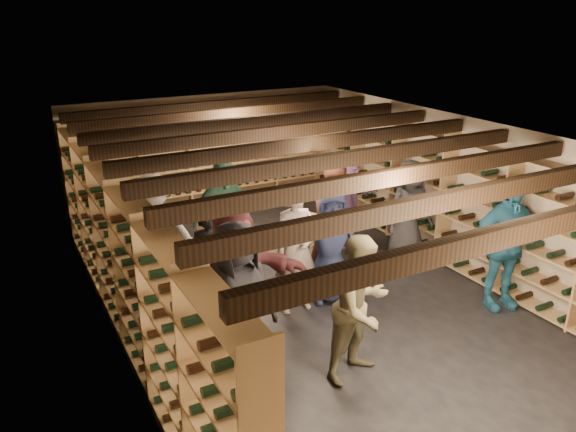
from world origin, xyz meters
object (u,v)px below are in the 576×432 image
at_px(person_6, 330,246).
at_px(person_11, 347,201).
at_px(person_10, 223,216).
at_px(person_0, 237,301).
at_px(person_2, 362,308).
at_px(person_8, 336,223).
at_px(person_12, 409,210).
at_px(person_5, 236,279).
at_px(crate_stack_right, 212,230).
at_px(crate_stack_left, 302,235).
at_px(person_9, 155,232).
at_px(person_1, 211,263).
at_px(person_7, 296,249).
at_px(crate_loose, 265,250).
at_px(person_4, 505,244).

bearing_deg(person_6, person_11, 73.10).
bearing_deg(person_10, person_0, -121.64).
bearing_deg(person_2, person_11, 42.95).
bearing_deg(person_8, person_12, 10.06).
xyz_separation_m(person_5, person_12, (3.55, 1.06, -0.08)).
distance_m(crate_stack_right, person_6, 2.88).
bearing_deg(person_5, person_10, 76.01).
bearing_deg(person_12, crate_stack_left, 150.13).
xyz_separation_m(crate_stack_left, person_0, (-2.30, -2.56, 0.59)).
xyz_separation_m(person_6, person_9, (-2.03, 1.57, 0.04)).
bearing_deg(person_10, person_2, -96.82).
bearing_deg(person_12, person_1, -173.11).
height_order(person_1, person_9, person_9).
xyz_separation_m(person_7, person_12, (2.46, 0.59, -0.06)).
relative_size(person_8, person_10, 1.01).
bearing_deg(person_6, crate_loose, 117.05).
bearing_deg(crate_stack_left, crate_stack_right, 135.64).
relative_size(person_5, person_11, 1.15).
xyz_separation_m(person_4, person_7, (-2.55, 1.29, -0.04)).
distance_m(crate_loose, person_12, 2.50).
xyz_separation_m(person_4, person_9, (-4.03, 2.86, -0.07)).
xyz_separation_m(person_1, person_11, (2.96, 1.14, 0.04)).
bearing_deg(person_6, person_0, -128.34).
bearing_deg(crate_stack_right, person_8, -63.25).
bearing_deg(person_11, person_7, -163.64).
bearing_deg(person_1, crate_loose, 57.21).
xyz_separation_m(person_0, person_2, (1.21, -0.66, -0.08)).
height_order(crate_stack_left, person_4, person_4).
bearing_deg(person_7, person_1, 155.69).
distance_m(person_0, person_7, 1.63).
relative_size(crate_stack_right, person_2, 0.34).
relative_size(person_9, person_10, 0.94).
xyz_separation_m(person_2, person_5, (-1.01, 1.17, 0.07)).
distance_m(person_4, person_9, 4.94).
xyz_separation_m(crate_stack_right, person_1, (-0.90, -2.29, 0.51)).
relative_size(person_6, person_12, 0.99).
bearing_deg(person_10, person_8, -51.17).
height_order(crate_stack_left, person_7, person_7).
bearing_deg(crate_stack_left, person_7, -122.61).
bearing_deg(person_5, person_7, 27.65).
height_order(person_2, person_4, person_4).
bearing_deg(person_1, person_5, -77.23).
bearing_deg(person_9, person_5, -62.97).
bearing_deg(person_6, person_2, -87.58).
bearing_deg(crate_stack_left, person_6, -106.19).
bearing_deg(crate_stack_right, person_2, -88.87).
xyz_separation_m(person_4, person_5, (-3.64, 0.82, -0.02)).
xyz_separation_m(person_1, person_10, (0.65, 1.14, 0.17)).
relative_size(crate_stack_right, crate_loose, 1.17).
bearing_deg(person_0, person_10, 63.34).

